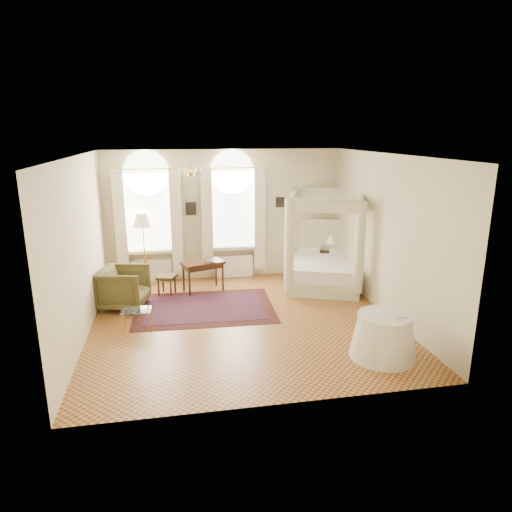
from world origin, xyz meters
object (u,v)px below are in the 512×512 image
(armchair, at_px, (124,288))
(side_table, at_px, (384,336))
(stool, at_px, (167,279))
(floor_lamp, at_px, (143,224))
(coffee_table, at_px, (136,312))
(nightstand, at_px, (327,262))
(canopy_bed, at_px, (324,265))
(writing_desk, at_px, (203,266))

(armchair, distance_m, side_table, 5.53)
(stool, xyz_separation_m, side_table, (3.62, -3.84, -0.01))
(armchair, xyz_separation_m, side_table, (4.53, -3.18, -0.07))
(floor_lamp, distance_m, side_table, 6.33)
(armchair, relative_size, floor_lamp, 0.53)
(armchair, height_order, coffee_table, armchair)
(armchair, height_order, floor_lamp, floor_lamp)
(nightstand, bearing_deg, coffee_table, -150.53)
(canopy_bed, distance_m, nightstand, 0.95)
(nightstand, relative_size, floor_lamp, 0.36)
(writing_desk, bearing_deg, canopy_bed, -2.63)
(nightstand, height_order, writing_desk, writing_desk)
(armchair, bearing_deg, stool, -41.11)
(writing_desk, bearing_deg, nightstand, 11.99)
(floor_lamp, height_order, side_table, floor_lamp)
(stool, xyz_separation_m, armchair, (-0.91, -0.66, 0.06))
(side_table, bearing_deg, floor_lamp, 131.75)
(canopy_bed, height_order, writing_desk, canopy_bed)
(armchair, relative_size, side_table, 0.87)
(floor_lamp, bearing_deg, canopy_bed, -11.04)
(stool, distance_m, side_table, 5.28)
(floor_lamp, relative_size, side_table, 1.63)
(nightstand, xyz_separation_m, armchair, (-5.13, -1.46, 0.12))
(stool, bearing_deg, side_table, -46.65)
(canopy_bed, relative_size, floor_lamp, 1.41)
(canopy_bed, xyz_separation_m, stool, (-3.84, 0.05, -0.14))
(floor_lamp, bearing_deg, side_table, -48.25)
(canopy_bed, xyz_separation_m, coffee_table, (-4.42, -1.86, -0.17))
(coffee_table, xyz_separation_m, side_table, (4.20, -1.92, 0.02))
(writing_desk, distance_m, stool, 0.90)
(canopy_bed, height_order, side_table, canopy_bed)
(armchair, xyz_separation_m, coffee_table, (0.33, -1.25, -0.09))
(floor_lamp, xyz_separation_m, side_table, (4.14, -4.64, -1.18))
(stool, distance_m, armchair, 1.12)
(writing_desk, height_order, floor_lamp, floor_lamp)
(canopy_bed, height_order, nightstand, canopy_bed)
(nightstand, relative_size, stool, 1.28)
(nightstand, bearing_deg, floor_lamp, 180.00)
(stool, relative_size, coffee_table, 0.87)
(canopy_bed, height_order, coffee_table, canopy_bed)
(writing_desk, distance_m, armchair, 1.93)
(canopy_bed, relative_size, writing_desk, 2.38)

